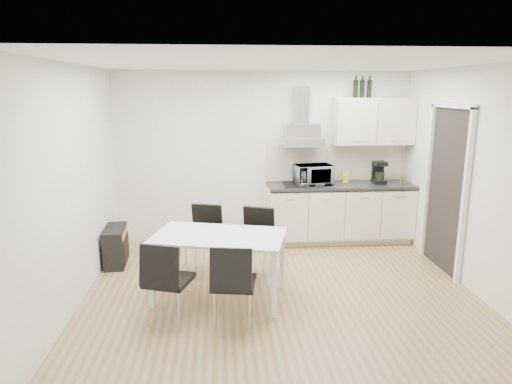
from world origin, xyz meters
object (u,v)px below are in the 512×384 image
chair_near_left (169,281)px  dining_table (219,241)px  floor_speaker (252,231)px  guitar_amp (116,246)px  chair_far_right (255,245)px  kitchenette (342,189)px  chair_far_left (203,241)px  chair_near_right (234,284)px

chair_near_left → dining_table: bearing=63.8°
floor_speaker → guitar_amp: bearing=-160.3°
chair_far_right → chair_near_left: bearing=68.2°
chair_far_right → chair_near_left: 1.39m
kitchenette → chair_near_left: bearing=-135.4°
guitar_amp → floor_speaker: bearing=20.4°
guitar_amp → chair_far_right: bearing=-23.1°
chair_near_left → floor_speaker: chair_near_left is taller
kitchenette → chair_near_left: kitchenette is taller
chair_far_left → chair_far_right: bearing=179.9°
dining_table → chair_far_right: size_ratio=1.81×
chair_near_right → floor_speaker: chair_near_right is taller
kitchenette → dining_table: 2.65m
floor_speaker → chair_far_left: bearing=-123.7°
kitchenette → chair_far_right: kitchenette is taller
kitchenette → chair_far_left: bearing=-151.3°
dining_table → floor_speaker: (0.51, 2.02, -0.53)m
kitchenette → guitar_amp: bearing=-167.7°
dining_table → guitar_amp: bearing=155.1°
chair_far_left → chair_near_left: bearing=92.6°
guitar_amp → floor_speaker: guitar_amp is taller
kitchenette → floor_speaker: size_ratio=8.87×
chair_near_left → guitar_amp: size_ratio=1.39×
dining_table → chair_near_right: (0.14, -0.63, -0.23)m
dining_table → chair_near_left: 0.76m
kitchenette → dining_table: size_ratio=1.58×
dining_table → floor_speaker: 2.15m
kitchenette → chair_near_left: 3.39m
dining_table → chair_far_right: bearing=63.6°
floor_speaker → chair_near_left: bearing=-116.9°
chair_far_left → chair_near_left: same height
dining_table → guitar_amp: 1.85m
chair_near_right → guitar_amp: (-1.55, 1.77, -0.18)m
chair_far_left → chair_far_right: same height
kitchenette → chair_near_right: kitchenette is taller
dining_table → chair_far_right: 0.71m
chair_near_right → floor_speaker: (0.37, 2.65, -0.30)m
chair_near_right → guitar_amp: bearing=140.7°
dining_table → chair_near_right: chair_near_right is taller
dining_table → chair_far_left: chair_far_left is taller
chair_near_left → chair_near_right: bearing=8.2°
chair_far_left → guitar_amp: size_ratio=1.39×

